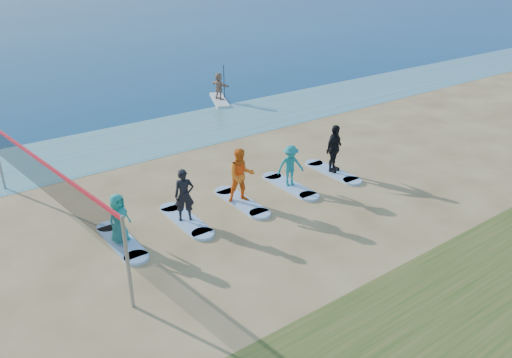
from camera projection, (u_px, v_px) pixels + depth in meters
ground at (292, 235)px, 15.09m from camera, size 600.00×600.00×0.00m
shallow_water at (143, 139)px, 22.77m from camera, size 600.00×600.00×0.00m
volleyball_net at (45, 178)px, 14.27m from camera, size 1.11×9.03×2.50m
paddleboard at (219, 100)px, 28.60m from camera, size 1.84×3.03×0.12m
paddleboarder at (219, 86)px, 28.27m from camera, size 0.63×1.44×1.50m
surfboard_0 at (122, 242)px, 14.67m from camera, size 0.70×2.20×0.09m
student_0 at (119, 218)px, 14.34m from camera, size 0.86×0.74×1.50m
surfboard_1 at (186, 220)px, 15.83m from camera, size 0.70×2.20×0.09m
student_1 at (184, 195)px, 15.46m from camera, size 0.73×0.62×1.69m
surfboard_2 at (241, 202)px, 16.99m from camera, size 0.70×2.20×0.09m
student_2 at (241, 176)px, 16.58m from camera, size 1.11×1.00×1.88m
surfboard_3 at (290, 186)px, 18.15m from camera, size 0.70×2.20×0.09m
student_3 at (291, 166)px, 17.81m from camera, size 1.12×0.86×1.53m
surfboard_4 at (332, 172)px, 19.31m from camera, size 0.70×2.20×0.09m
student_4 at (334, 148)px, 18.90m from camera, size 1.17×0.77×1.85m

